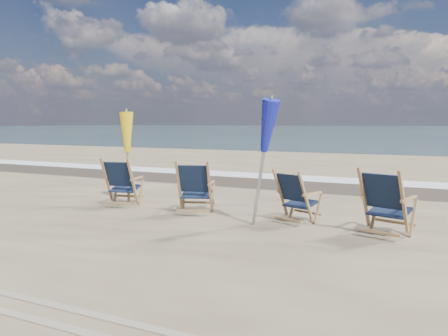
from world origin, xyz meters
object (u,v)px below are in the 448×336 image
object	(u,v)px
beach_chair_1	(209,188)
beach_chair_0	(132,183)
beach_chair_2	(305,198)
beach_chair_3	(403,205)
umbrella_yellow	(127,137)
umbrella_blue	(262,130)

from	to	relation	value
beach_chair_1	beach_chair_0	bearing A→B (deg)	-17.41
beach_chair_0	beach_chair_2	xyz separation A→B (m)	(3.63, -0.09, -0.04)
beach_chair_3	umbrella_yellow	distance (m)	5.64
beach_chair_2	umbrella_yellow	bearing A→B (deg)	14.98
beach_chair_0	beach_chair_1	world-z (taller)	beach_chair_1
beach_chair_1	umbrella_blue	distance (m)	1.70
umbrella_yellow	umbrella_blue	xyz separation A→B (m)	(3.33, -0.79, 0.19)
beach_chair_2	beach_chair_3	xyz separation A→B (m)	(1.54, -0.31, 0.06)
beach_chair_3	umbrella_blue	bearing A→B (deg)	18.95
beach_chair_0	beach_chair_1	xyz separation A→B (m)	(1.77, 0.01, 0.01)
beach_chair_0	beach_chair_2	distance (m)	3.63
umbrella_yellow	umbrella_blue	world-z (taller)	umbrella_blue
beach_chair_0	umbrella_blue	distance (m)	3.21
beach_chair_2	umbrella_yellow	world-z (taller)	umbrella_yellow
beach_chair_1	beach_chair_2	xyz separation A→B (m)	(1.86, -0.10, -0.05)
umbrella_blue	beach_chair_0	bearing A→B (deg)	170.91
beach_chair_0	beach_chair_1	size ratio (longest dim) A/B	0.99
beach_chair_2	umbrella_yellow	size ratio (longest dim) A/B	0.49
beach_chair_0	umbrella_yellow	distance (m)	1.03
beach_chair_0	beach_chair_3	distance (m)	5.18
beach_chair_3	umbrella_blue	size ratio (longest dim) A/B	0.51
beach_chair_2	beach_chair_3	world-z (taller)	beach_chair_3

